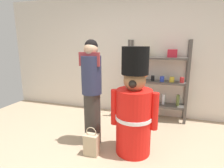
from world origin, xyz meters
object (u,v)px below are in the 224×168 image
teddy_bear_guard (134,109)px  person_shopper (92,91)px  merchandise_shelf (158,80)px  shopping_bag (91,144)px

teddy_bear_guard → person_shopper: (-0.67, 0.06, 0.20)m
merchandise_shelf → teddy_bear_guard: merchandise_shelf is taller
person_shopper → teddy_bear_guard: bearing=-5.5°
merchandise_shelf → teddy_bear_guard: 1.43m
person_shopper → shopping_bag: (0.12, -0.32, -0.70)m
person_shopper → shopping_bag: bearing=-69.7°
merchandise_shelf → person_shopper: size_ratio=1.01×
merchandise_shelf → teddy_bear_guard: (-0.23, -1.40, -0.17)m
merchandise_shelf → teddy_bear_guard: size_ratio=1.07×
merchandise_shelf → shopping_bag: size_ratio=3.86×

